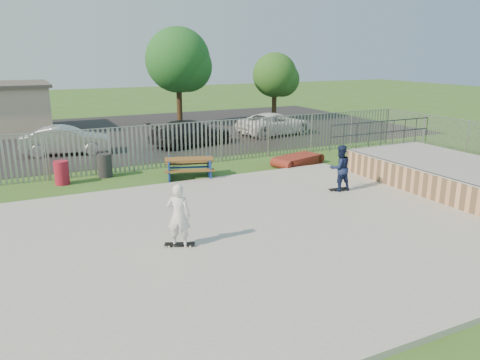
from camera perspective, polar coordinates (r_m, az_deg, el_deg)
name	(u,v)px	position (r m, az deg, el deg)	size (l,w,h in m)	color
ground	(234,239)	(13.37, -0.77, -7.19)	(120.00, 120.00, 0.00)	#3C6020
concrete_slab	(234,236)	(13.34, -0.77, -6.90)	(15.00, 12.00, 0.15)	#9E9E99
quarter_pipe	(444,174)	(19.70, 23.61, 0.64)	(5.50, 7.05, 2.19)	tan
fence	(205,167)	(17.45, -4.28, 1.63)	(26.04, 16.02, 2.00)	gray
picnic_table	(189,168)	(19.66, -6.20, 1.45)	(2.41, 2.18, 0.84)	brown
funbox	(298,160)	(22.08, 7.05, 2.40)	(2.42, 1.68, 0.44)	maroon
trash_bin_red	(62,173)	(19.93, -20.92, 0.83)	(0.57, 0.57, 0.95)	maroon
trash_bin_grey	(105,165)	(20.55, -16.15, 1.72)	(0.60, 0.60, 0.99)	#272629
parking_lot	(106,135)	(31.04, -16.05, 5.27)	(40.00, 18.00, 0.02)	black
car_silver	(66,140)	(25.70, -20.43, 4.57)	(1.53, 4.39, 1.45)	silver
car_dark	(192,133)	(26.58, -5.90, 5.76)	(2.00, 4.92, 1.43)	black
car_white	(275,124)	(29.96, 4.28, 6.85)	(2.30, 5.00, 1.39)	white
tree_mid	(178,60)	(33.06, -7.57, 14.29)	(4.41, 4.41, 6.80)	#3B2917
tree_right	(275,75)	(36.01, 4.25, 12.62)	(3.31, 3.31, 5.11)	#3F2F19
skateboard_a	(339,189)	(17.77, 11.93, -1.12)	(0.81, 0.26, 0.08)	black
skateboard_b	(180,245)	(12.61, -7.35, -7.83)	(0.81, 0.51, 0.08)	black
skater_navy	(340,168)	(17.56, 12.08, 1.44)	(0.83, 0.65, 1.71)	#162047
skater_white	(179,216)	(12.31, -7.48, -4.34)	(0.62, 0.41, 1.71)	white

